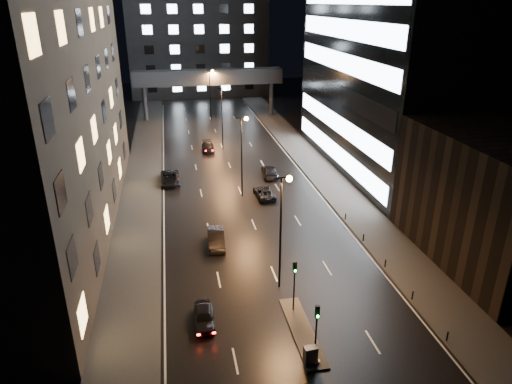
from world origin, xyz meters
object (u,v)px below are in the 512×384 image
car_toward_a (264,193)px  utility_cabinet (311,355)px  car_toward_b (270,171)px  car_away_d (208,147)px  car_away_b (216,238)px  car_away_a (204,316)px  car_away_c (170,178)px

car_toward_a → utility_cabinet: bearing=81.4°
car_toward_b → car_away_d: bearing=-56.2°
car_toward_a → car_away_b: bearing=53.7°
car_away_d → car_toward_b: size_ratio=0.93×
car_away_a → car_away_c: 29.94m
car_away_a → utility_cabinet: (6.64, -5.67, 0.19)m
car_away_b → car_toward_a: car_away_b is taller
car_toward_a → car_away_d: bearing=-79.0°
utility_cabinet → car_toward_a: bearing=79.1°
utility_cabinet → car_away_c: bearing=98.3°
car_away_c → utility_cabinet: utility_cabinet is taller
car_toward_a → car_away_c: bearing=-34.9°
car_toward_a → car_toward_b: 7.51m
car_away_b → car_away_c: (-4.24, 18.05, -0.03)m
car_away_b → car_away_d: bearing=89.2°
car_away_c → car_away_d: car_away_c is taller
car_away_c → car_toward_a: 13.43m
car_toward_a → utility_cabinet: (-2.75, -28.48, 0.19)m
car_away_a → car_toward_b: size_ratio=0.75×
utility_cabinet → car_away_b: bearing=98.8°
car_away_a → car_away_d: size_ratio=0.81×
car_away_a → car_toward_a: car_toward_a is taller
car_away_b → car_toward_a: size_ratio=1.01×
car_toward_b → car_away_b: bearing=67.0°
car_away_b → car_away_c: 18.54m
car_away_c → car_away_d: 14.74m
car_away_d → utility_cabinet: utility_cabinet is taller
car_away_a → utility_cabinet: 8.73m
car_away_a → car_away_d: bearing=86.1°
car_away_b → utility_cabinet: car_away_b is taller
car_away_c → car_toward_a: size_ratio=1.15×
car_away_b → car_away_c: bearing=106.2°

